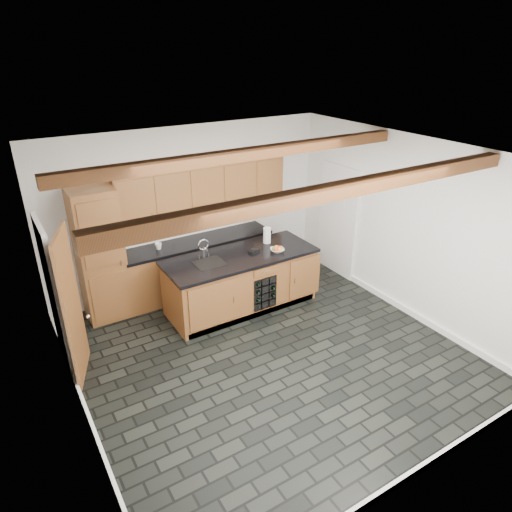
{
  "coord_description": "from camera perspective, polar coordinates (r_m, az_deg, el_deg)",
  "views": [
    {
      "loc": [
        -2.9,
        -4.39,
        4.01
      ],
      "look_at": [
        0.28,
        0.8,
        1.12
      ],
      "focal_mm": 32.0,
      "sensor_mm": 36.0,
      "label": 1
    }
  ],
  "objects": [
    {
      "name": "island",
      "position": [
        7.42,
        -1.8,
        -3.17
      ],
      "size": [
        2.48,
        0.96,
        0.93
      ],
      "color": "brown",
      "rests_on": "ground"
    },
    {
      "name": "fruit_bowl",
      "position": [
        7.33,
        2.66,
        0.74
      ],
      "size": [
        0.28,
        0.28,
        0.05
      ],
      "primitive_type": "imported",
      "rotation": [
        0.0,
        0.0,
        -0.35
      ],
      "color": "white",
      "rests_on": "island"
    },
    {
      "name": "paper_towel",
      "position": [
        7.61,
        1.39,
        2.6
      ],
      "size": [
        0.13,
        0.13,
        0.27
      ],
      "primitive_type": "cylinder",
      "color": "white",
      "rests_on": "island"
    },
    {
      "name": "mug",
      "position": [
        7.57,
        -12.1,
        1.2
      ],
      "size": [
        0.14,
        0.14,
        0.1
      ],
      "primitive_type": "imported",
      "rotation": [
        0.0,
        0.0,
        0.29
      ],
      "color": "white",
      "rests_on": "back_cabinetry"
    },
    {
      "name": "room_shell",
      "position": [
        6.19,
        -1.59,
        1.72
      ],
      "size": [
        5.01,
        5.0,
        5.0
      ],
      "color": "white",
      "rests_on": "ground"
    },
    {
      "name": "fruit_cluster",
      "position": [
        7.32,
        2.67,
        0.95
      ],
      "size": [
        0.16,
        0.17,
        0.07
      ],
      "color": "red",
      "rests_on": "fruit_bowl"
    },
    {
      "name": "kitchen_scale",
      "position": [
        7.3,
        -0.22,
        0.67
      ],
      "size": [
        0.2,
        0.15,
        0.06
      ],
      "rotation": [
        0.0,
        0.0,
        0.27
      ],
      "color": "black",
      "rests_on": "island"
    },
    {
      "name": "faucet",
      "position": [
        7.01,
        -6.0,
        -0.54
      ],
      "size": [
        0.45,
        0.4,
        0.34
      ],
      "color": "black",
      "rests_on": "island"
    },
    {
      "name": "ground",
      "position": [
        6.62,
        1.57,
        -11.93
      ],
      "size": [
        5.0,
        5.0,
        0.0
      ],
      "primitive_type": "plane",
      "color": "black",
      "rests_on": "ground"
    },
    {
      "name": "back_cabinetry",
      "position": [
        7.71,
        -9.79,
        1.85
      ],
      "size": [
        3.65,
        0.62,
        2.2
      ],
      "color": "brown",
      "rests_on": "ground"
    }
  ]
}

